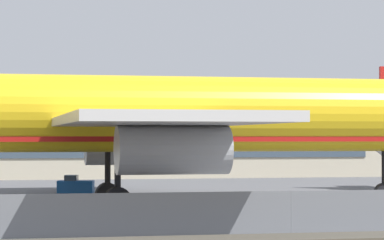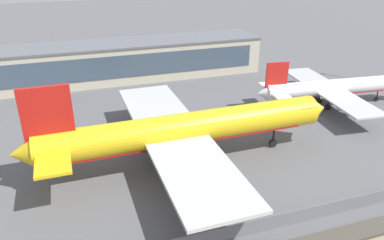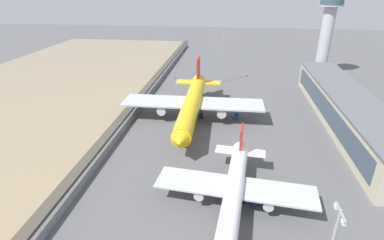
{
  "view_description": "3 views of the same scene",
  "coord_description": "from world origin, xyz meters",
  "px_view_note": "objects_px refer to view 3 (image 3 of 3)",
  "views": [
    {
      "loc": [
        -14.6,
        -62.04,
        5.23
      ],
      "look_at": [
        -0.76,
        6.87,
        6.56
      ],
      "focal_mm": 85.0,
      "sensor_mm": 36.0,
      "label": 1
    },
    {
      "loc": [
        -21.56,
        -51.79,
        36.32
      ],
      "look_at": [
        -0.85,
        10.42,
        5.91
      ],
      "focal_mm": 35.0,
      "sensor_mm": 36.0,
      "label": 2
    },
    {
      "loc": [
        91.43,
        17.51,
        44.83
      ],
      "look_at": [
        2.79,
        5.99,
        3.61
      ],
      "focal_mm": 28.0,
      "sensor_mm": 36.0,
      "label": 3
    }
  ],
  "objects_px": {
    "control_tower": "(327,28)",
    "apron_light_mast_apron_west": "(223,56)",
    "baggage_tug": "(236,116)",
    "ops_van": "(262,197)",
    "passenger_jet_white_red": "(234,189)",
    "cargo_jet_yellow": "(192,103)"
  },
  "relations": [
    {
      "from": "passenger_jet_white_red",
      "to": "cargo_jet_yellow",
      "type": "bearing_deg",
      "value": -161.28
    },
    {
      "from": "passenger_jet_white_red",
      "to": "apron_light_mast_apron_west",
      "type": "xyz_separation_m",
      "value": [
        -89.91,
        -6.02,
        8.36
      ]
    },
    {
      "from": "passenger_jet_white_red",
      "to": "apron_light_mast_apron_west",
      "type": "height_order",
      "value": "apron_light_mast_apron_west"
    },
    {
      "from": "control_tower",
      "to": "passenger_jet_white_red",
      "type": "bearing_deg",
      "value": -22.29
    },
    {
      "from": "ops_van",
      "to": "apron_light_mast_apron_west",
      "type": "relative_size",
      "value": 0.24
    },
    {
      "from": "cargo_jet_yellow",
      "to": "passenger_jet_white_red",
      "type": "bearing_deg",
      "value": 18.72
    },
    {
      "from": "cargo_jet_yellow",
      "to": "control_tower",
      "type": "xyz_separation_m",
      "value": [
        -65.36,
        59.21,
        17.56
      ]
    },
    {
      "from": "baggage_tug",
      "to": "ops_van",
      "type": "bearing_deg",
      "value": 7.09
    },
    {
      "from": "passenger_jet_white_red",
      "to": "control_tower",
      "type": "bearing_deg",
      "value": 157.71
    },
    {
      "from": "baggage_tug",
      "to": "ops_van",
      "type": "xyz_separation_m",
      "value": [
        45.17,
        5.62,
        0.47
      ]
    },
    {
      "from": "baggage_tug",
      "to": "apron_light_mast_apron_west",
      "type": "xyz_separation_m",
      "value": [
        -42.18,
        -6.74,
        12.23
      ]
    },
    {
      "from": "baggage_tug",
      "to": "ops_van",
      "type": "distance_m",
      "value": 45.52
    },
    {
      "from": "cargo_jet_yellow",
      "to": "baggage_tug",
      "type": "xyz_separation_m",
      "value": [
        -4.44,
        15.39,
        -5.93
      ]
    },
    {
      "from": "passenger_jet_white_red",
      "to": "ops_van",
      "type": "relative_size",
      "value": 7.34
    },
    {
      "from": "apron_light_mast_apron_west",
      "to": "ops_van",
      "type": "bearing_deg",
      "value": 8.05
    },
    {
      "from": "ops_van",
      "to": "control_tower",
      "type": "relative_size",
      "value": 0.13
    },
    {
      "from": "passenger_jet_white_red",
      "to": "baggage_tug",
      "type": "bearing_deg",
      "value": 179.14
    },
    {
      "from": "ops_van",
      "to": "baggage_tug",
      "type": "bearing_deg",
      "value": -172.91
    },
    {
      "from": "apron_light_mast_apron_west",
      "to": "cargo_jet_yellow",
      "type": "bearing_deg",
      "value": -10.51
    },
    {
      "from": "control_tower",
      "to": "apron_light_mast_apron_west",
      "type": "height_order",
      "value": "control_tower"
    },
    {
      "from": "cargo_jet_yellow",
      "to": "control_tower",
      "type": "relative_size",
      "value": 1.37
    },
    {
      "from": "apron_light_mast_apron_west",
      "to": "passenger_jet_white_red",
      "type": "bearing_deg",
      "value": 3.83
    }
  ]
}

